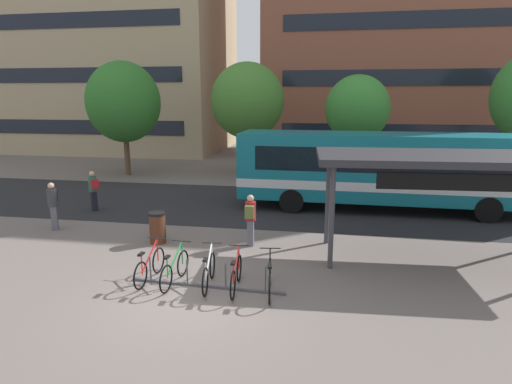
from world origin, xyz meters
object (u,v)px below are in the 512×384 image
at_px(parked_bicycle_black_4, 270,279).
at_px(street_tree_2, 357,109).
at_px(parked_bicycle_red_0, 150,266).
at_px(trash_bin, 158,228).
at_px(street_tree_0, 247,101).
at_px(city_bus, 386,168).
at_px(parked_bicycle_white_2, 209,272).
at_px(commuter_red_pack_2, 93,188).
at_px(street_tree_3, 124,102).
at_px(parked_bicycle_red_3, 236,275).
at_px(commuter_black_pack_1, 53,203).
at_px(parked_bicycle_green_1, 175,270).
at_px(transit_shelter, 442,161).
at_px(commuter_olive_pack_0, 250,217).

height_order(parked_bicycle_black_4, street_tree_2, street_tree_2).
distance_m(parked_bicycle_red_0, trash_bin, 2.93).
bearing_deg(street_tree_0, city_bus, -45.00).
relative_size(street_tree_0, street_tree_2, 1.13).
relative_size(city_bus, parked_bicycle_white_2, 7.02).
height_order(commuter_red_pack_2, street_tree_3, street_tree_3).
xyz_separation_m(parked_bicycle_red_3, commuter_black_pack_1, (-7.46, 3.67, 0.61)).
bearing_deg(street_tree_3, parked_bicycle_black_4, -53.24).
distance_m(parked_bicycle_red_3, commuter_red_pack_2, 9.69).
height_order(parked_bicycle_black_4, commuter_black_pack_1, commuter_black_pack_1).
distance_m(city_bus, street_tree_0, 10.52).
height_order(parked_bicycle_green_1, street_tree_2, street_tree_2).
xyz_separation_m(parked_bicycle_red_0, parked_bicycle_green_1, (0.71, -0.09, 0.00)).
distance_m(transit_shelter, trash_bin, 8.85).
xyz_separation_m(parked_bicycle_red_3, parked_bicycle_black_4, (0.85, -0.06, 0.00)).
bearing_deg(transit_shelter, parked_bicycle_black_4, -149.15).
bearing_deg(street_tree_3, commuter_olive_pack_0, -49.02).
height_order(parked_bicycle_green_1, parked_bicycle_white_2, same).
bearing_deg(parked_bicycle_red_3, commuter_black_pack_1, 60.27).
height_order(parked_bicycle_red_3, transit_shelter, transit_shelter).
bearing_deg(parked_bicycle_white_2, city_bus, -38.01).
distance_m(parked_bicycle_red_0, commuter_black_pack_1, 6.25).
xyz_separation_m(parked_bicycle_red_3, commuter_olive_pack_0, (-0.22, 3.17, 0.58)).
bearing_deg(parked_bicycle_black_4, parked_bicycle_red_3, 78.52).
bearing_deg(commuter_red_pack_2, commuter_black_pack_1, 129.75).
bearing_deg(trash_bin, parked_bicycle_black_4, -36.20).
relative_size(parked_bicycle_red_3, street_tree_0, 0.26).
distance_m(parked_bicycle_black_4, commuter_red_pack_2, 10.38).
bearing_deg(parked_bicycle_black_4, parked_bicycle_green_1, 79.63).
xyz_separation_m(parked_bicycle_red_0, parked_bicycle_black_4, (3.16, -0.22, 0.00)).
bearing_deg(parked_bicycle_green_1, commuter_red_pack_2, 47.30).
bearing_deg(parked_bicycle_white_2, commuter_olive_pack_0, -14.80).
distance_m(city_bus, transit_shelter, 5.64).
xyz_separation_m(parked_bicycle_red_3, street_tree_3, (-9.84, 14.24, 3.96)).
xyz_separation_m(parked_bicycle_red_3, transit_shelter, (5.27, 2.93, 2.52)).
bearing_deg(street_tree_3, commuter_red_pack_2, -73.06).
distance_m(trash_bin, street_tree_3, 13.64).
bearing_deg(street_tree_2, commuter_olive_pack_0, -107.34).
xyz_separation_m(parked_bicycle_red_0, commuter_olive_pack_0, (2.10, 3.01, 0.58)).
bearing_deg(commuter_red_pack_2, street_tree_3, -31.98).
relative_size(parked_bicycle_red_3, commuter_olive_pack_0, 1.03).
distance_m(parked_bicycle_green_1, commuter_olive_pack_0, 3.44).
distance_m(parked_bicycle_red_3, parked_bicycle_black_4, 0.85).
bearing_deg(commuter_red_pack_2, commuter_olive_pack_0, -161.99).
bearing_deg(street_tree_2, parked_bicycle_black_4, -100.29).
distance_m(parked_bicycle_white_2, commuter_black_pack_1, 7.66).
bearing_deg(commuter_black_pack_1, parked_bicycle_red_3, 35.40).
distance_m(commuter_black_pack_1, street_tree_3, 11.35).
height_order(transit_shelter, commuter_olive_pack_0, transit_shelter).
xyz_separation_m(parked_bicycle_black_4, street_tree_0, (-3.51, 15.67, 4.04)).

